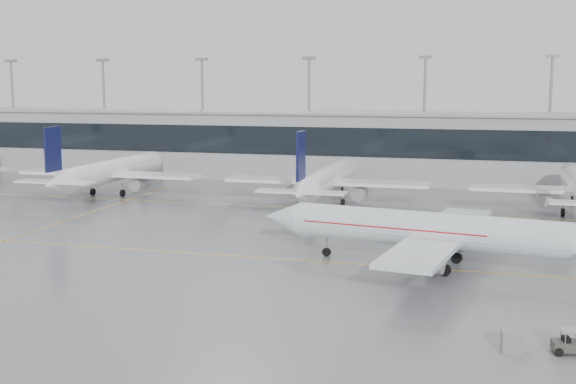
# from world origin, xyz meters

# --- Properties ---
(ground) EXTENTS (320.00, 320.00, 0.00)m
(ground) POSITION_xyz_m (0.00, 0.00, 0.00)
(ground) COLOR slate
(ground) RESTS_ON ground
(taxi_line_main) EXTENTS (120.00, 0.25, 0.01)m
(taxi_line_main) POSITION_xyz_m (0.00, 0.00, 0.01)
(taxi_line_main) COLOR gold
(taxi_line_main) RESTS_ON ground
(taxi_line_north) EXTENTS (120.00, 0.25, 0.01)m
(taxi_line_north) POSITION_xyz_m (0.00, 30.00, 0.01)
(taxi_line_north) COLOR gold
(taxi_line_north) RESTS_ON ground
(taxi_line_cross) EXTENTS (0.25, 60.00, 0.01)m
(taxi_line_cross) POSITION_xyz_m (-30.00, 15.00, 0.01)
(taxi_line_cross) COLOR gold
(taxi_line_cross) RESTS_ON ground
(terminal) EXTENTS (180.00, 15.00, 12.00)m
(terminal) POSITION_xyz_m (0.00, 62.00, 6.00)
(terminal) COLOR #959598
(terminal) RESTS_ON ground
(terminal_glass) EXTENTS (180.00, 0.20, 5.00)m
(terminal_glass) POSITION_xyz_m (0.00, 54.45, 7.50)
(terminal_glass) COLOR black
(terminal_glass) RESTS_ON ground
(terminal_roof) EXTENTS (182.00, 16.00, 0.40)m
(terminal_roof) POSITION_xyz_m (0.00, 62.00, 12.20)
(terminal_roof) COLOR gray
(terminal_roof) RESTS_ON ground
(light_masts) EXTENTS (156.40, 1.00, 22.60)m
(light_masts) POSITION_xyz_m (0.00, 68.00, 13.34)
(light_masts) COLOR gray
(light_masts) RESTS_ON ground
(air_canada_jet) EXTENTS (36.14, 29.09, 11.33)m
(air_canada_jet) POSITION_xyz_m (18.08, 0.47, 3.59)
(air_canada_jet) COLOR silver
(air_canada_jet) RESTS_ON ground
(parked_jet_b) EXTENTS (29.64, 36.96, 11.72)m
(parked_jet_b) POSITION_xyz_m (-35.00, 33.69, 3.71)
(parked_jet_b) COLOR white
(parked_jet_b) RESTS_ON ground
(parked_jet_c) EXTENTS (29.64, 36.96, 11.72)m
(parked_jet_c) POSITION_xyz_m (-0.00, 33.69, 3.71)
(parked_jet_c) COLOR white
(parked_jet_c) RESTS_ON ground
(baggage_tug) EXTENTS (3.46, 1.75, 1.65)m
(baggage_tug) POSITION_xyz_m (27.81, -19.78, 0.58)
(baggage_tug) COLOR #3A3D35
(baggage_tug) RESTS_ON ground
(gse_unit) EXTENTS (1.51, 1.42, 1.39)m
(gse_unit) POSITION_xyz_m (24.15, -20.42, 0.69)
(gse_unit) COLOR gray
(gse_unit) RESTS_ON ground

